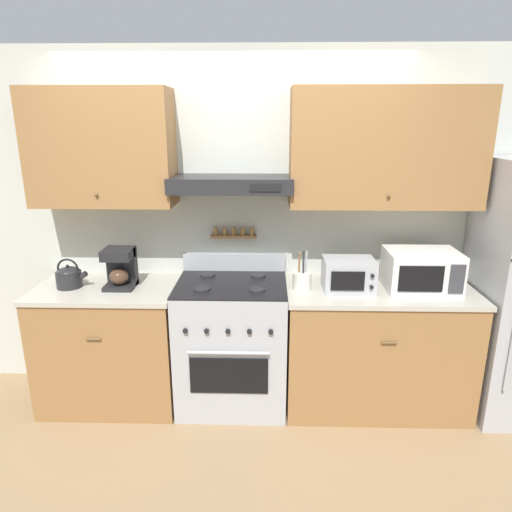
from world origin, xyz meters
name	(u,v)px	position (x,y,z in m)	size (l,w,h in m)	color
ground_plane	(230,427)	(0.00, 0.00, 0.00)	(16.00, 16.00, 0.00)	#937551
wall_back	(243,200)	(0.07, 0.62, 1.49)	(5.20, 0.46, 2.55)	silver
counter_left	(112,343)	(-0.89, 0.34, 0.46)	(1.00, 0.67, 0.91)	olive
counter_right	(375,347)	(1.05, 0.34, 0.46)	(1.32, 0.67, 0.91)	olive
stove_range	(232,343)	(0.00, 0.33, 0.48)	(0.78, 0.66, 1.07)	#ADAFB5
tea_kettle	(69,276)	(-1.14, 0.31, 0.99)	(0.23, 0.18, 0.21)	#232326
coffee_maker	(120,268)	(-0.78, 0.33, 1.05)	(0.20, 0.21, 0.28)	black
microwave	(421,270)	(1.32, 0.33, 1.05)	(0.49, 0.36, 0.28)	white
utensil_crock	(302,280)	(0.50, 0.31, 0.98)	(0.13, 0.13, 0.28)	silver
toaster_oven	(348,275)	(0.82, 0.31, 1.02)	(0.35, 0.28, 0.22)	#ADAFB5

